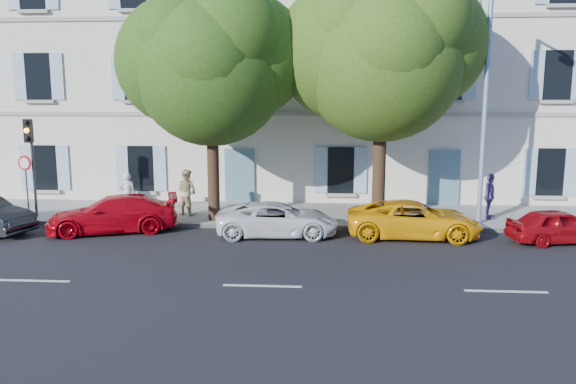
# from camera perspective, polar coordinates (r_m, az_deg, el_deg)

# --- Properties ---
(ground) EXTENTS (90.00, 90.00, 0.00)m
(ground) POSITION_cam_1_polar(r_m,az_deg,el_deg) (18.15, -1.18, -5.40)
(ground) COLOR black
(sidewalk) EXTENTS (36.00, 4.50, 0.15)m
(sidewalk) POSITION_cam_1_polar(r_m,az_deg,el_deg) (22.45, -0.18, -2.29)
(sidewalk) COLOR #A09E96
(sidewalk) RESTS_ON ground
(kerb) EXTENTS (36.00, 0.16, 0.16)m
(kerb) POSITION_cam_1_polar(r_m,az_deg,el_deg) (20.33, -0.61, -3.53)
(kerb) COLOR #9E998E
(kerb) RESTS_ON ground
(building) EXTENTS (28.00, 7.00, 12.00)m
(building) POSITION_cam_1_polar(r_m,az_deg,el_deg) (27.74, 0.69, 12.27)
(building) COLOR silver
(building) RESTS_ON ground
(car_red_coupe) EXTENTS (4.80, 3.06, 1.30)m
(car_red_coupe) POSITION_cam_1_polar(r_m,az_deg,el_deg) (20.68, -17.35, -2.14)
(car_red_coupe) COLOR #B00511
(car_red_coupe) RESTS_ON ground
(car_white_coupe) EXTENTS (4.28, 2.20, 1.16)m
(car_white_coupe) POSITION_cam_1_polar(r_m,az_deg,el_deg) (19.21, -1.08, -2.79)
(car_white_coupe) COLOR white
(car_white_coupe) RESTS_ON ground
(car_yellow_supercar) EXTENTS (4.55, 2.20, 1.25)m
(car_yellow_supercar) POSITION_cam_1_polar(r_m,az_deg,el_deg) (19.45, 12.66, -2.73)
(car_yellow_supercar) COLOR #FDB00A
(car_yellow_supercar) RESTS_ON ground
(car_red_hatchback) EXTENTS (3.49, 1.91, 1.13)m
(car_red_hatchback) POSITION_cam_1_polar(r_m,az_deg,el_deg) (20.30, 25.83, -3.13)
(car_red_hatchback) COLOR maroon
(car_red_hatchback) RESTS_ON ground
(tree_left) EXTENTS (5.55, 5.55, 8.60)m
(tree_left) POSITION_cam_1_polar(r_m,az_deg,el_deg) (20.87, -7.83, 12.21)
(tree_left) COLOR #3A2819
(tree_left) RESTS_ON sidewalk
(tree_right) EXTENTS (5.96, 5.96, 9.18)m
(tree_right) POSITION_cam_1_polar(r_m,az_deg,el_deg) (20.98, 9.53, 13.13)
(tree_right) COLOR #3A2819
(tree_right) RESTS_ON sidewalk
(traffic_light) EXTENTS (0.32, 0.42, 3.75)m
(traffic_light) POSITION_cam_1_polar(r_m,az_deg,el_deg) (23.25, -24.72, 4.20)
(traffic_light) COLOR #383A3D
(traffic_light) RESTS_ON sidewalk
(road_sign) EXTENTS (0.55, 0.15, 2.42)m
(road_sign) POSITION_cam_1_polar(r_m,az_deg,el_deg) (23.12, -25.10, 1.71)
(road_sign) COLOR #383A3D
(road_sign) RESTS_ON sidewalk
(street_lamp) EXTENTS (0.31, 1.85, 8.69)m
(street_lamp) POSITION_cam_1_polar(r_m,az_deg,el_deg) (21.04, 19.62, 10.07)
(street_lamp) COLOR #7293BF
(street_lamp) RESTS_ON sidewalk
(pedestrian_a) EXTENTS (0.69, 0.54, 1.67)m
(pedestrian_a) POSITION_cam_1_polar(r_m,az_deg,el_deg) (22.77, -15.99, -0.17)
(pedestrian_a) COLOR silver
(pedestrian_a) RESTS_ON sidewalk
(pedestrian_b) EXTENTS (1.09, 1.00, 1.80)m
(pedestrian_b) POSITION_cam_1_polar(r_m,az_deg,el_deg) (22.26, -10.27, 0.00)
(pedestrian_b) COLOR tan
(pedestrian_b) RESTS_ON sidewalk
(pedestrian_c) EXTENTS (0.64, 1.08, 1.73)m
(pedestrian_c) POSITION_cam_1_polar(r_m,az_deg,el_deg) (22.49, 19.79, -0.40)
(pedestrian_c) COLOR #5F4D8D
(pedestrian_c) RESTS_ON sidewalk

